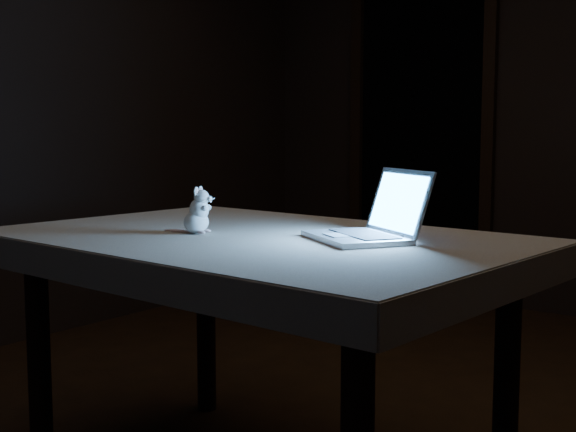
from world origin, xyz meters
The scene contains 5 objects.
doorway centered at (-1.10, 2.50, 1.06)m, with size 1.06×0.36×2.13m, color black, non-canonical shape.
table centered at (-0.15, -0.42, 0.40)m, with size 1.49×0.96×0.80m, color black, non-canonical shape.
tablecloth centered at (-0.19, -0.44, 0.76)m, with size 1.59×1.06×0.09m, color beige, non-canonical shape.
laptop centered at (0.15, -0.34, 0.91)m, with size 0.31×0.27×0.21m, color silver, non-canonical shape.
plush_mouse centered at (-0.32, -0.51, 0.88)m, with size 0.11×0.11×0.14m, color silver, non-canonical shape.
Camera 1 is at (1.31, -2.22, 1.12)m, focal length 48.00 mm.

